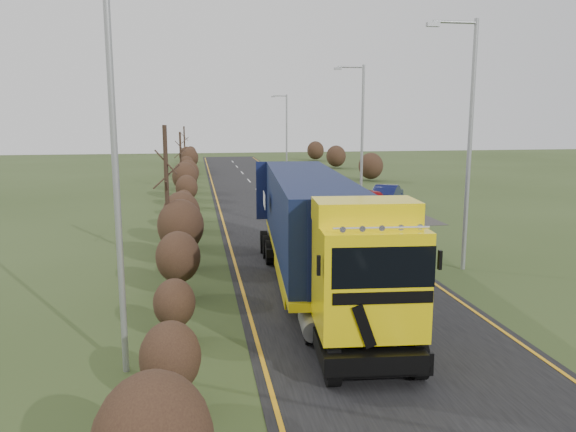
# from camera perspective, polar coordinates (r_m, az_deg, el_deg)

# --- Properties ---
(ground) EXTENTS (160.00, 160.00, 0.00)m
(ground) POSITION_cam_1_polar(r_m,az_deg,el_deg) (21.41, 5.44, -7.35)
(ground) COLOR #30411C
(ground) RESTS_ON ground
(road) EXTENTS (8.00, 120.00, 0.02)m
(road) POSITION_cam_1_polar(r_m,az_deg,el_deg) (30.86, 0.68, -1.84)
(road) COLOR black
(road) RESTS_ON ground
(layby) EXTENTS (6.00, 18.00, 0.02)m
(layby) POSITION_cam_1_polar(r_m,az_deg,el_deg) (41.93, 7.03, 1.28)
(layby) COLOR #32302D
(layby) RESTS_ON ground
(lane_markings) EXTENTS (7.52, 116.00, 0.01)m
(lane_markings) POSITION_cam_1_polar(r_m,az_deg,el_deg) (30.56, 0.78, -1.92)
(lane_markings) COLOR orange
(lane_markings) RESTS_ON road
(hedgerow) EXTENTS (2.24, 102.04, 6.05)m
(hedgerow) POSITION_cam_1_polar(r_m,az_deg,el_deg) (28.03, -10.69, 0.11)
(hedgerow) COLOR black
(hedgerow) RESTS_ON ground
(lorry) EXTENTS (3.63, 15.76, 4.34)m
(lorry) POSITION_cam_1_polar(r_m,az_deg,el_deg) (20.23, 2.75, -1.14)
(lorry) COLOR black
(lorry) RESTS_ON ground
(car_red_hatchback) EXTENTS (3.11, 4.58, 1.45)m
(car_red_hatchback) POSITION_cam_1_polar(r_m,az_deg,el_deg) (39.35, 7.85, 1.73)
(car_red_hatchback) COLOR #91070B
(car_red_hatchback) RESTS_ON ground
(car_blue_sedan) EXTENTS (3.66, 4.76, 1.51)m
(car_blue_sedan) POSITION_cam_1_polar(r_m,az_deg,el_deg) (41.50, 10.10, 2.14)
(car_blue_sedan) COLOR #0A0F37
(car_blue_sedan) RESTS_ON ground
(streetlight_near) EXTENTS (2.16, 0.20, 10.20)m
(streetlight_near) POSITION_cam_1_polar(r_m,az_deg,el_deg) (24.18, 17.72, 7.87)
(streetlight_near) COLOR gray
(streetlight_near) RESTS_ON ground
(streetlight_mid) EXTENTS (2.05, 0.19, 9.67)m
(streetlight_mid) POSITION_cam_1_polar(r_m,az_deg,el_deg) (37.61, 7.36, 8.43)
(streetlight_mid) COLOR gray
(streetlight_mid) RESTS_ON ground
(streetlight_far) EXTENTS (1.87, 0.18, 8.79)m
(streetlight_far) POSITION_cam_1_polar(r_m,az_deg,el_deg) (64.71, -0.23, 8.74)
(streetlight_far) COLOR gray
(streetlight_far) RESTS_ON ground
(left_pole) EXTENTS (0.16, 0.16, 11.06)m
(left_pole) POSITION_cam_1_polar(r_m,az_deg,el_deg) (14.05, -17.21, 6.06)
(left_pole) COLOR gray
(left_pole) RESTS_ON ground
(speed_sign) EXTENTS (0.59, 0.10, 2.13)m
(speed_sign) POSITION_cam_1_polar(r_m,az_deg,el_deg) (35.59, 6.16, 2.09)
(speed_sign) COLOR gray
(speed_sign) RESTS_ON ground
(warning_board) EXTENTS (0.63, 0.11, 1.66)m
(warning_board) POSITION_cam_1_polar(r_m,az_deg,el_deg) (44.52, 4.23, 3.10)
(warning_board) COLOR gray
(warning_board) RESTS_ON ground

